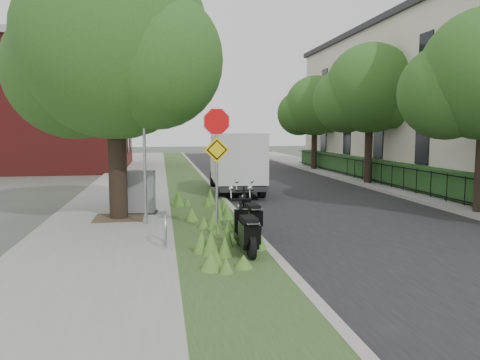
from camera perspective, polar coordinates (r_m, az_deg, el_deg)
The scene contains 21 objects.
ground at distance 11.61m, azimuth 4.48°, elevation -7.15°, with size 120.00×120.00×0.00m, color #4C5147.
sidewalk_near at distance 21.17m, azimuth -13.56°, elevation -1.04°, with size 3.50×60.00×0.12m, color gray.
verge at distance 21.15m, azimuth -6.11°, elevation -0.90°, with size 2.00×60.00×0.12m, color #2C4D21.
kerb_near at distance 21.24m, azimuth -3.42°, elevation -0.84°, with size 0.20×60.00×0.13m, color #9E9991.
road at distance 21.90m, azimuth 5.72°, elevation -0.80°, with size 7.00×60.00×0.01m, color black.
kerb_far at distance 23.06m, azimuth 14.14°, elevation -0.45°, with size 0.20×60.00×0.13m, color #9E9991.
footpath_far at distance 23.80m, azimuth 17.89°, elevation -0.37°, with size 3.20×60.00×0.12m, color gray.
street_tree_main at distance 14.03m, azimuth -15.39°, elevation 14.71°, with size 6.21×5.54×7.66m.
bare_post at distance 12.77m, azimuth -11.57°, elevation 3.58°, with size 0.08×0.08×4.00m.
bike_hoop at distance 10.58m, azimuth -9.08°, elevation -5.78°, with size 0.06×0.78×0.77m.
sign_assembly at distance 11.62m, azimuth -2.86°, elevation 4.47°, with size 0.94×0.08×3.22m.
fence_far at distance 23.29m, azimuth 15.76°, elevation 1.06°, with size 0.04×24.00×1.00m.
hedge_far at distance 23.60m, azimuth 17.29°, elevation 1.08°, with size 1.00×24.00×1.10m, color #17431D.
terrace_houses at distance 25.39m, azimuth 24.89°, elevation 9.01°, with size 7.40×26.40×8.20m.
brick_building at distance 33.67m, azimuth -21.40°, elevation 8.44°, with size 9.40×10.40×8.30m.
far_tree_b at distance 23.20m, azimuth 15.39°, elevation 10.20°, with size 4.83×4.31×6.56m.
far_tree_c at distance 30.61m, azimuth 8.98°, elevation 8.57°, with size 4.37×3.89×5.93m.
scooter_near at distance 9.68m, azimuth 0.89°, elevation -6.75°, with size 0.36×1.69×0.80m.
scooter_far at distance 11.41m, azimuth 1.35°, elevation -4.83°, with size 0.40×1.62×0.77m.
box_truck at distance 19.30m, azimuth -0.46°, elevation 2.45°, with size 2.07×4.82×2.15m.
utility_cabinet at distance 14.60m, azimuth -12.05°, elevation -1.54°, with size 1.04×0.76×1.30m.
Camera 1 is at (-2.77, -10.95, 2.69)m, focal length 35.00 mm.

